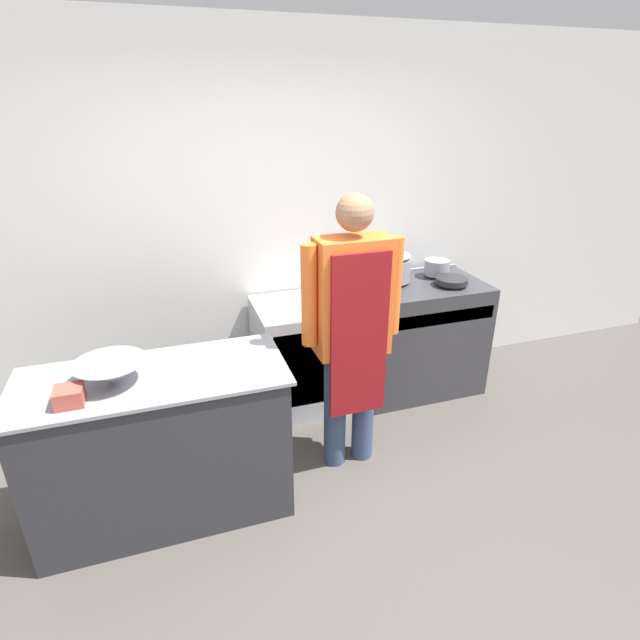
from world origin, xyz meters
name	(u,v)px	position (x,y,z in m)	size (l,w,h in m)	color
ground_plane	(372,589)	(0.00, 0.00, 0.00)	(14.00, 14.00, 0.00)	#4C4742
wall_back	(267,224)	(0.00, 2.05, 1.35)	(8.00, 0.05, 2.70)	white
prep_counter	(163,445)	(-0.90, 0.87, 0.44)	(1.38, 0.61, 0.89)	#2D2D33
stove	(416,336)	(1.10, 1.66, 0.45)	(0.98, 0.63, 0.92)	#38383D
fridge_unit	(304,355)	(0.17, 1.70, 0.41)	(0.70, 0.61, 0.83)	silver
person_cook	(352,323)	(0.25, 0.95, 0.99)	(0.61, 0.24, 1.74)	#38476B
mixing_bowl	(111,372)	(-1.08, 0.85, 0.95)	(0.36, 0.36, 0.12)	gray
plastic_tub	(69,396)	(-1.26, 0.71, 0.93)	(0.13, 0.13, 0.09)	#B24C3F
stock_pot	(389,266)	(0.88, 1.77, 1.03)	(0.33, 0.33, 0.23)	gray
saute_pan	(452,280)	(1.30, 1.55, 0.94)	(0.24, 0.24, 0.04)	#262628
sauce_pot	(437,267)	(1.30, 1.77, 0.98)	(0.20, 0.20, 0.12)	gray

